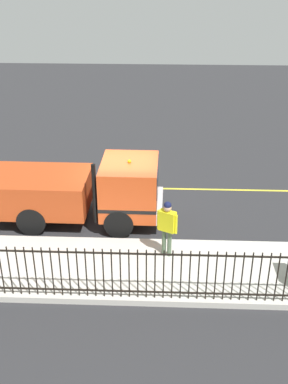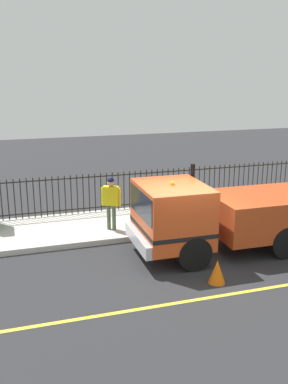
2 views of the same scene
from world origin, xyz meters
The scene contains 7 objects.
ground_plane centered at (0.00, 0.00, 0.00)m, with size 52.18×52.18×0.00m, color #2B2B2D.
sidewalk_slab centered at (3.49, 0.00, 0.09)m, with size 3.03×23.72×0.18m, color beige.
lane_marking centered at (-2.04, 0.00, 0.00)m, with size 0.12×21.35×0.01m, color yellow.
work_truck centered at (0.52, -1.18, 1.21)m, with size 2.38×6.01×2.52m.
worker_standing centered at (2.83, 1.53, 1.27)m, with size 0.43×0.59×1.79m.
iron_fence centered at (4.85, 0.00, 0.92)m, with size 0.04×20.20×1.47m.
traffic_cone centered at (-1.38, -0.25, 0.31)m, with size 0.44×0.44×0.62m, color orange.
Camera 1 is at (14.73, 1.36, 8.21)m, focal length 44.24 mm.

